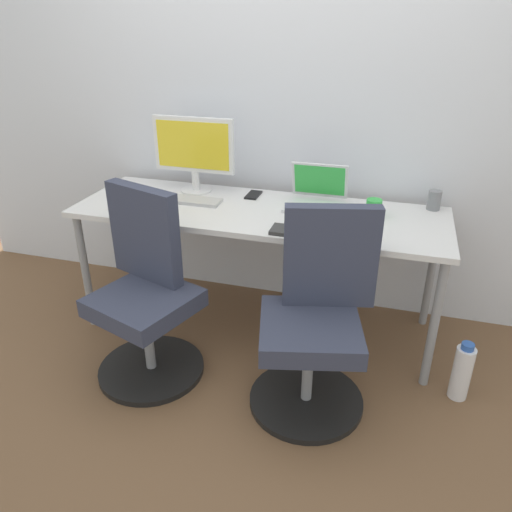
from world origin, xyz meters
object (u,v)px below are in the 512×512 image
at_px(office_chair_right, 316,322).
at_px(coffee_mug, 374,208).
at_px(open_laptop, 316,196).
at_px(water_bottle_on_floor, 462,372).
at_px(office_chair_left, 146,295).
at_px(desktop_monitor, 194,149).

bearing_deg(office_chair_right, coffee_mug, 73.84).
distance_m(open_laptop, coffee_mug, 0.32).
xyz_separation_m(water_bottle_on_floor, open_laptop, (-0.82, 0.49, 0.63)).
height_order(office_chair_left, open_laptop, open_laptop).
bearing_deg(water_bottle_on_floor, coffee_mug, 141.01).
distance_m(office_chair_right, open_laptop, 0.78).
bearing_deg(office_chair_right, water_bottle_on_floor, 15.57).
distance_m(water_bottle_on_floor, open_laptop, 1.15).
height_order(office_chair_right, desktop_monitor, desktop_monitor).
distance_m(office_chair_left, coffee_mug, 1.24).
xyz_separation_m(office_chair_left, coffee_mug, (1.02, 0.60, 0.35)).
relative_size(open_laptop, coffee_mug, 3.37).
height_order(water_bottle_on_floor, open_laptop, open_laptop).
xyz_separation_m(office_chair_left, desktop_monitor, (-0.01, 0.72, 0.55)).
relative_size(office_chair_left, open_laptop, 3.03).
relative_size(water_bottle_on_floor, open_laptop, 1.00).
xyz_separation_m(office_chair_left, open_laptop, (0.71, 0.68, 0.36)).
bearing_deg(office_chair_left, desktop_monitor, 91.11).
relative_size(office_chair_left, desktop_monitor, 1.96).
height_order(open_laptop, coffee_mug, open_laptop).
bearing_deg(water_bottle_on_floor, office_chair_left, -172.88).
bearing_deg(desktop_monitor, water_bottle_on_floor, -18.74).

